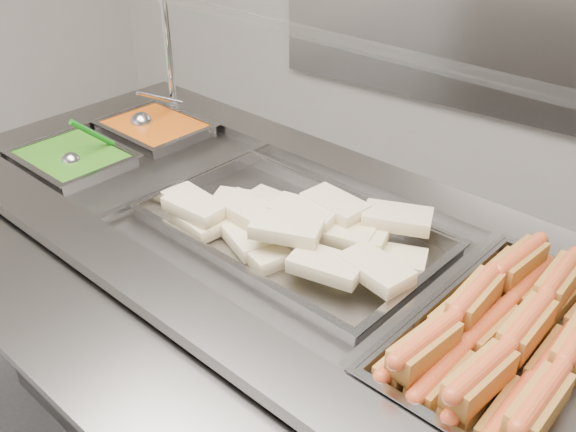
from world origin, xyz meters
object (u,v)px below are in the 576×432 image
Objects in this scene: pan_hotdogs at (517,355)px; pan_wraps at (291,235)px; sneeze_guard at (336,45)px; ladle at (143,121)px; serving_spoon at (75,157)px; steam_counter at (275,356)px.

pan_wraps is (-0.62, 0.06, 0.02)m from pan_hotdogs.
sneeze_guard reaches higher than pan_wraps.
serving_spoon is at bearing -81.78° from ladle.
pan_wraps is 0.76m from serving_spoon.
sneeze_guard is 2.33× the size of pan_wraps.
pan_hotdogs is (0.68, -0.07, 0.45)m from steam_counter.
steam_counter is 0.86m from serving_spoon.
sneeze_guard is at bearing 154.92° from pan_hotdogs.
sneeze_guard is (0.02, 0.24, 0.90)m from steam_counter.
sneeze_guard is at bearing 99.55° from pan_wraps.
sneeze_guard reaches higher than steam_counter.
sneeze_guard is 0.85m from pan_hotdogs.
serving_spoon is (-0.76, -0.09, 0.04)m from pan_wraps.
sneeze_guard is 0.88m from serving_spoon.
pan_hotdogs and pan_wraps have the same top height.
pan_hotdogs reaches higher than steam_counter.
pan_wraps is at bearing -5.80° from steam_counter.
pan_hotdogs is at bearing -11.49° from ladle.
pan_wraps is 4.15× the size of serving_spoon.
serving_spoon reaches higher than ladle.
steam_counter is at bearing 174.20° from pan_hotdogs.
pan_wraps reaches higher than steam_counter.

